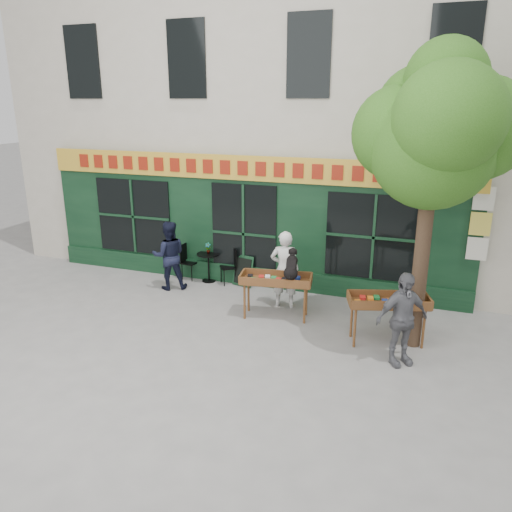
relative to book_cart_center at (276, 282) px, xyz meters
The scene contains 14 objects.
ground 1.73m from the book_cart_center, 155.32° to the right, with size 80.00×80.00×0.00m, color slate.
building 6.90m from the book_cart_center, 104.52° to the left, with size 14.00×7.26×10.00m.
street_tree 4.43m from the book_cart_center, ahead, with size 3.05×2.90×5.60m.
book_cart_center is the anchor object (origin of this frame).
dog 0.59m from the book_cart_center, ahead, with size 0.34×0.60×0.60m, color black, non-canonical shape.
woman 0.65m from the book_cart_center, 90.00° to the left, with size 0.65×0.43×1.79m, color silver.
book_cart_right 2.44m from the book_cart_center, 10.06° to the right, with size 1.62×1.04×0.99m.
man_right 2.95m from the book_cart_center, 23.51° to the right, with size 1.02×0.42×1.74m, color #5C5C61.
bistro_table 2.82m from the book_cart_center, 146.16° to the left, with size 0.60×0.60×0.76m.
bistro_chair_left 3.37m from the book_cart_center, 152.10° to the left, with size 0.40×0.40×0.95m.
bistro_chair_right 2.37m from the book_cart_center, 136.61° to the left, with size 0.51×0.51×0.95m.
potted_plant 2.81m from the book_cart_center, 146.16° to the left, with size 0.15×0.10×0.29m, color gray.
man_left 3.13m from the book_cart_center, 165.60° to the left, with size 0.84×0.66×1.74m, color black.
chalkboard 2.11m from the book_cart_center, 131.38° to the left, with size 0.59×0.30×0.79m.
Camera 1 is at (4.37, -9.01, 4.57)m, focal length 35.00 mm.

